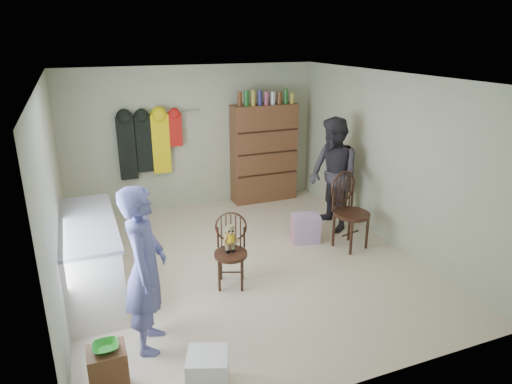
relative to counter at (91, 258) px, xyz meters
name	(u,v)px	position (x,y,z in m)	size (l,w,h in m)	color
ground_plane	(245,264)	(1.95, 0.00, -0.47)	(5.00, 5.00, 0.00)	beige
room_walls	(230,143)	(1.95, 0.53, 1.11)	(5.00, 5.00, 5.00)	#B1B799
counter	(91,258)	(0.00, 0.00, 0.00)	(0.64, 1.86, 0.94)	silver
stool	(109,372)	(0.02, -1.80, -0.24)	(0.32, 0.28, 0.46)	brown
bowl	(105,347)	(0.02, -1.80, 0.02)	(0.22, 0.22, 0.05)	#229322
plastic_tub	(208,371)	(0.84, -2.04, -0.30)	(0.36, 0.34, 0.34)	white
chair_front	(231,245)	(1.62, -0.42, 0.06)	(0.53, 0.53, 0.93)	#391F14
chair_far	(349,208)	(3.56, -0.03, 0.14)	(0.61, 0.61, 1.13)	#391F14
striped_bag	(306,228)	(3.07, 0.35, -0.26)	(0.40, 0.31, 0.42)	pink
person_left	(145,270)	(0.47, -1.24, 0.38)	(0.62, 0.41, 1.70)	#535899
person_right	(333,175)	(3.68, 0.63, 0.43)	(0.88, 0.68, 1.80)	#2D2B33
dresser	(264,152)	(3.20, 2.30, 0.45)	(1.20, 0.39, 2.08)	brown
coat_rack	(148,143)	(1.12, 2.38, 0.78)	(1.42, 0.12, 1.09)	#99999E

